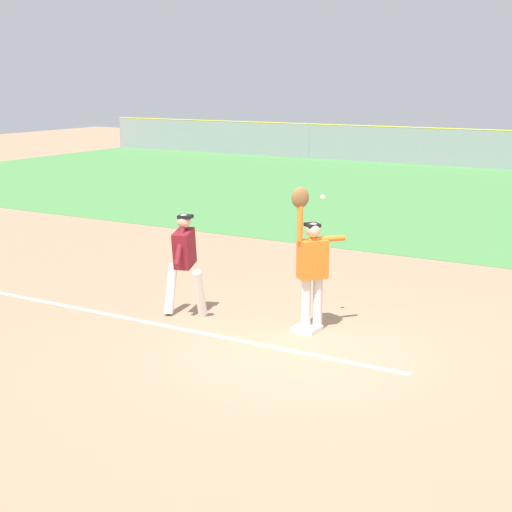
# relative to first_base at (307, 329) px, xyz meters

# --- Properties ---
(ground_plane) EXTENTS (75.38, 75.38, 0.00)m
(ground_plane) POSITION_rel_first_base_xyz_m (0.29, -0.80, -0.04)
(ground_plane) COLOR tan
(chalk_foul_line) EXTENTS (12.00, 0.13, 0.01)m
(chalk_foul_line) POSITION_rel_first_base_xyz_m (-4.00, -0.90, -0.04)
(chalk_foul_line) COLOR white
(chalk_foul_line) RESTS_ON ground_plane
(first_base) EXTENTS (0.40, 0.40, 0.08)m
(first_base) POSITION_rel_first_base_xyz_m (0.00, 0.00, 0.00)
(first_base) COLOR white
(first_base) RESTS_ON ground_plane
(fielder) EXTENTS (0.66, 0.76, 2.28)m
(fielder) POSITION_rel_first_base_xyz_m (0.02, 0.07, 1.08)
(fielder) COLOR silver
(fielder) RESTS_ON ground_plane
(runner) EXTENTS (0.85, 0.83, 1.72)m
(runner) POSITION_rel_first_base_xyz_m (-2.11, -0.29, 0.96)
(runner) COLOR white
(runner) RESTS_ON ground_plane
(baseball) EXTENTS (0.07, 0.07, 0.07)m
(baseball) POSITION_rel_first_base_xyz_m (0.00, 0.48, 2.02)
(baseball) COLOR white
(parked_car_blue) EXTENTS (4.41, 2.14, 1.25)m
(parked_car_blue) POSITION_rel_first_base_xyz_m (-5.03, 27.12, 0.63)
(parked_car_blue) COLOR #23389E
(parked_car_blue) RESTS_ON ground_plane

